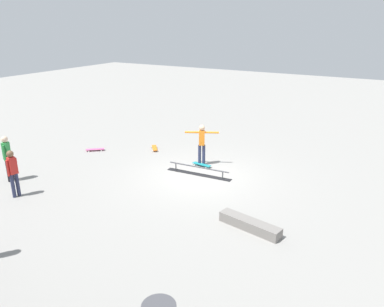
# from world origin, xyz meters

# --- Properties ---
(ground_plane) EXTENTS (60.00, 60.00, 0.00)m
(ground_plane) POSITION_xyz_m (0.00, 0.00, 0.00)
(ground_plane) COLOR gray
(grind_rail) EXTENTS (2.61, 0.39, 0.33)m
(grind_rail) POSITION_xyz_m (0.08, -0.11, 0.14)
(grind_rail) COLOR black
(grind_rail) RESTS_ON ground_plane
(skate_ledge) EXTENTS (1.89, 0.74, 0.29)m
(skate_ledge) POSITION_xyz_m (-3.06, 2.64, 0.14)
(skate_ledge) COLOR gray
(skate_ledge) RESTS_ON ground_plane
(skater_main) EXTENTS (1.23, 0.67, 1.66)m
(skater_main) POSITION_xyz_m (0.47, -1.08, 0.97)
(skater_main) COLOR #2D3351
(skater_main) RESTS_ON ground_plane
(skateboard_main) EXTENTS (0.82, 0.32, 0.09)m
(skateboard_main) POSITION_xyz_m (0.39, -0.94, 0.07)
(skateboard_main) COLOR teal
(skateboard_main) RESTS_ON ground_plane
(bystander_green_shirt) EXTENTS (0.27, 0.38, 1.69)m
(bystander_green_shirt) POSITION_xyz_m (5.73, 3.77, 0.96)
(bystander_green_shirt) COLOR black
(bystander_green_shirt) RESTS_ON ground_plane
(bystander_red_shirt) EXTENTS (0.22, 0.37, 1.60)m
(bystander_red_shirt) POSITION_xyz_m (4.41, 4.51, 0.91)
(bystander_red_shirt) COLOR #2D3351
(bystander_red_shirt) RESTS_ON ground_plane
(loose_skateboard_pink) EXTENTS (0.74, 0.67, 0.09)m
(loose_skateboard_pink) POSITION_xyz_m (5.42, -0.22, 0.07)
(loose_skateboard_pink) COLOR #E05993
(loose_skateboard_pink) RESTS_ON ground_plane
(loose_skateboard_orange) EXTENTS (0.67, 0.74, 0.09)m
(loose_skateboard_orange) POSITION_xyz_m (3.23, -1.71, 0.07)
(loose_skateboard_orange) COLOR orange
(loose_skateboard_orange) RESTS_ON ground_plane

